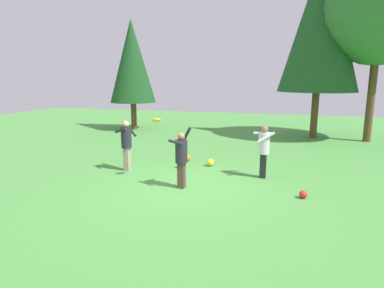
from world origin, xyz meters
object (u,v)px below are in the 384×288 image
at_px(person_thrower, 181,155).
at_px(ball_blue, 180,165).
at_px(person_bystander, 264,147).
at_px(person_catcher, 126,141).
at_px(tree_far_right, 381,9).
at_px(tree_right, 321,20).
at_px(ball_yellow, 210,162).
at_px(tree_far_left, 132,62).
at_px(frisbee, 156,120).
at_px(ball_red, 303,194).
at_px(ball_orange, 187,158).

bearing_deg(person_thrower, ball_blue, -43.92).
bearing_deg(person_bystander, person_catcher, -14.97).
relative_size(tree_far_right, tree_right, 0.94).
distance_m(ball_yellow, tree_far_left, 10.03).
relative_size(frisbee, tree_far_right, 0.04).
relative_size(person_bystander, ball_blue, 7.59).
height_order(person_thrower, ball_blue, person_thrower).
bearing_deg(person_thrower, tree_far_right, -99.48).
xyz_separation_m(person_catcher, frisbee, (1.37, -0.70, 0.83)).
relative_size(ball_yellow, ball_blue, 1.22).
relative_size(person_catcher, ball_red, 8.04).
bearing_deg(person_catcher, ball_red, 16.16).
distance_m(person_catcher, tree_right, 11.40).
distance_m(person_bystander, ball_orange, 3.24).
xyz_separation_m(person_bystander, tree_far_right, (4.40, 7.38, 5.12)).
xyz_separation_m(person_catcher, ball_yellow, (2.54, 1.30, -0.86)).
bearing_deg(person_thrower, ball_yellow, -69.51).
height_order(tree_far_right, tree_far_left, tree_far_right).
height_order(ball_orange, tree_far_left, tree_far_left).
relative_size(frisbee, ball_red, 1.47).
bearing_deg(ball_blue, tree_right, 57.16).
xyz_separation_m(person_catcher, tree_far_right, (8.80, 7.83, 5.08)).
distance_m(person_catcher, ball_red, 5.72).
distance_m(person_catcher, ball_yellow, 2.98).
xyz_separation_m(ball_yellow, ball_red, (3.01, -2.38, -0.03)).
bearing_deg(ball_yellow, tree_far_left, 132.49).
distance_m(frisbee, ball_blue, 2.28).
bearing_deg(ball_orange, ball_red, -35.32).
distance_m(person_thrower, tree_right, 11.27).
relative_size(person_thrower, ball_red, 8.31).
distance_m(person_thrower, frisbee, 1.36).
xyz_separation_m(person_bystander, tree_far_left, (-8.13, 7.70, 2.97)).
height_order(person_catcher, ball_blue, person_catcher).
relative_size(person_thrower, person_catcher, 1.03).
distance_m(person_bystander, tree_right, 9.30).
height_order(person_catcher, tree_far_right, tree_far_right).
relative_size(ball_blue, tree_far_right, 0.02).
bearing_deg(tree_far_right, ball_red, -110.06).
height_order(person_bystander, ball_blue, person_bystander).
bearing_deg(person_catcher, ball_yellow, 54.26).
xyz_separation_m(ball_orange, tree_far_left, (-5.28, 6.40, 3.80)).
xyz_separation_m(tree_far_left, tree_right, (10.09, 0.03, 1.82)).
relative_size(ball_orange, tree_far_right, 0.03).
bearing_deg(frisbee, tree_far_left, 119.94).
bearing_deg(ball_orange, person_catcher, -131.76).
bearing_deg(person_catcher, ball_blue, 53.31).
xyz_separation_m(frisbee, tree_right, (5.00, 8.88, 3.92)).
distance_m(person_bystander, tree_far_right, 10.00).
distance_m(person_thrower, person_catcher, 2.56).
xyz_separation_m(person_catcher, ball_blue, (1.59, 0.78, -0.88)).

